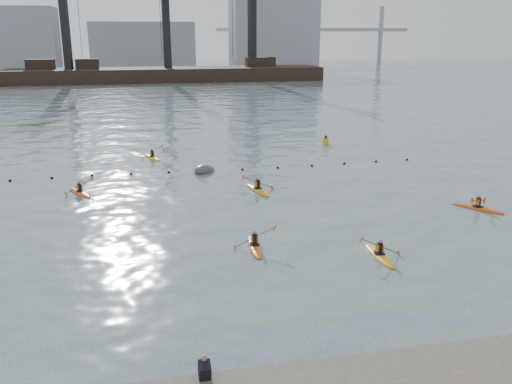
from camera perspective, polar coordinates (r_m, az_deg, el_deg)
The scene contains 12 objects.
ground at distance 24.11m, azimuth 6.21°, elevation -10.46°, with size 400.00×400.00×0.00m, color #3A4A55.
float_line at distance 44.72m, azimuth -3.39°, elevation 2.36°, with size 33.24×0.73×0.24m.
barge_pier at distance 130.85m, azimuth -9.31°, elevation 12.25°, with size 72.00×19.30×29.50m.
skyline at distance 170.90m, azimuth -9.35°, elevation 15.64°, with size 141.00×28.00×22.00m.
kayaker_0 at distance 28.63m, azimuth -0.15°, elevation -5.67°, with size 2.34×3.39×1.34m.
kayaker_1 at distance 28.21m, azimuth 12.86°, elevation -6.45°, with size 2.28×3.27×1.29m.
kayaker_2 at distance 40.04m, azimuth -18.06°, elevation -0.02°, with size 2.15×3.08×1.20m.
kayaker_3 at distance 38.75m, azimuth 0.18°, elevation 0.29°, with size 2.45×3.63×1.40m.
kayaker_4 at distance 37.52m, azimuth 22.30°, elevation -1.52°, with size 2.51×3.12×1.13m.
kayaker_5 at distance 49.85m, azimuth -10.87°, elevation 3.63°, with size 2.08×3.13×1.28m.
mooring_buoy at distance 44.40m, azimuth -5.42°, elevation 2.17°, with size 2.38×1.41×1.19m, color #404345.
nav_buoy at distance 55.52m, azimuth 7.34°, elevation 5.35°, with size 0.63×0.63×1.14m.
Camera 1 is at (-6.99, -20.37, 10.85)m, focal length 38.00 mm.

